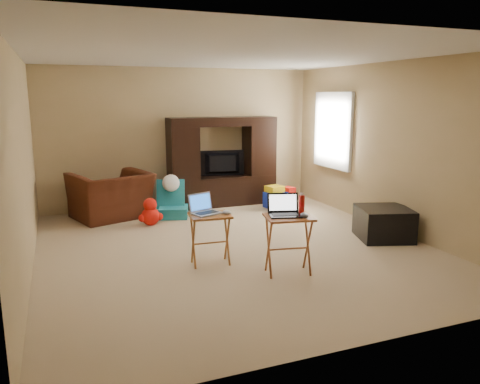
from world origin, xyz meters
name	(u,v)px	position (x,y,z in m)	size (l,w,h in m)	color
floor	(235,247)	(0.00, 0.00, 0.00)	(5.50, 5.50, 0.00)	beige
ceiling	(234,55)	(0.00, 0.00, 2.50)	(5.50, 5.50, 0.00)	silver
wall_back	(181,138)	(0.00, 2.75, 1.25)	(5.00, 5.00, 0.00)	tan
wall_front	(363,197)	(0.00, -2.75, 1.25)	(5.00, 5.00, 0.00)	tan
wall_left	(22,165)	(-2.50, 0.00, 1.25)	(5.50, 5.50, 0.00)	tan
wall_right	(392,147)	(2.50, 0.00, 1.25)	(5.50, 5.50, 0.00)	tan
window_pane	(334,130)	(2.48, 1.55, 1.40)	(1.20, 1.20, 0.00)	white
window_frame	(333,130)	(2.46, 1.55, 1.40)	(0.06, 1.14, 1.34)	white
entertainment_center	(222,162)	(0.70, 2.47, 0.81)	(1.99, 0.50, 1.62)	black
television	(223,164)	(0.70, 2.44, 0.78)	(0.82, 0.11, 0.47)	black
recliner	(111,196)	(-1.35, 2.21, 0.38)	(1.17, 1.03, 0.76)	#4B1E10
child_rocker	(173,199)	(-0.38, 1.88, 0.31)	(0.47, 0.54, 0.63)	#187484
plush_toy	(150,212)	(-0.84, 1.52, 0.22)	(0.40, 0.33, 0.44)	red
push_toy	(279,196)	(1.58, 1.85, 0.21)	(0.56, 0.40, 0.42)	#1832C7
ottoman	(384,223)	(2.12, -0.40, 0.22)	(0.70, 0.70, 0.45)	black
tray_table_left	(210,239)	(-0.50, -0.49, 0.31)	(0.48, 0.38, 0.62)	#AD6829
tray_table_right	(288,245)	(0.24, -1.10, 0.34)	(0.52, 0.42, 0.68)	#A14C27
laptop_left	(207,204)	(-0.53, -0.46, 0.74)	(0.32, 0.27, 0.24)	#AAAAAF
laptop_right	(285,206)	(0.20, -1.08, 0.80)	(0.35, 0.29, 0.24)	black
mouse_left	(227,212)	(-0.31, -0.56, 0.65)	(0.08, 0.13, 0.05)	silver
mouse_right	(305,215)	(0.37, -1.22, 0.71)	(0.09, 0.14, 0.06)	#45464B
water_bottle	(302,204)	(0.44, -1.02, 0.78)	(0.07, 0.07, 0.21)	red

